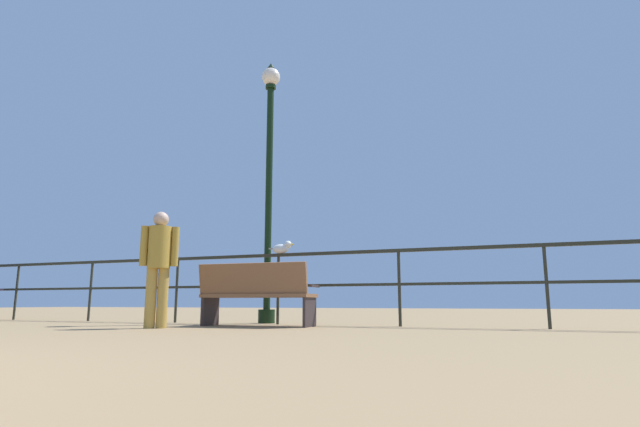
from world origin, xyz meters
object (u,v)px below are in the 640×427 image
Objects in this scene: person_by_bench at (159,260)px; seagull_on_rail at (282,248)px; bench_near_left at (256,292)px; lamppost_center at (269,168)px.

seagull_on_rail is at bearing 58.98° from person_by_bench.
person_by_bench is at bearing -136.63° from bench_near_left.
bench_near_left is at bearing -70.40° from lamppost_center.
lamppost_center reaches higher than bench_near_left.
seagull_on_rail is at bearing 87.41° from bench_near_left.
lamppost_center is at bearing 73.36° from person_by_bench.
seagull_on_rail is (0.03, 0.76, 0.70)m from bench_near_left.
lamppost_center is (-0.38, 1.07, 2.13)m from bench_near_left.
seagull_on_rail is (0.42, -0.31, -1.43)m from lamppost_center.
seagull_on_rail is (1.01, 1.68, 0.30)m from person_by_bench.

